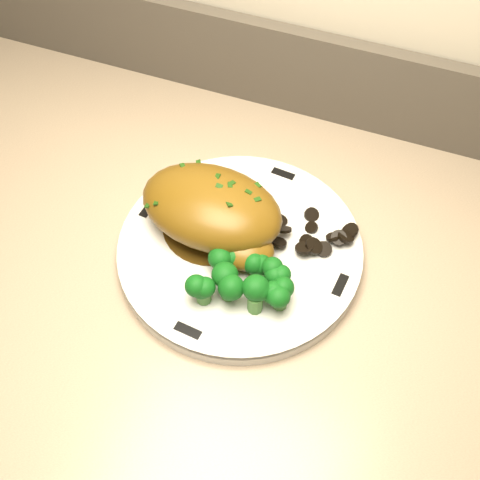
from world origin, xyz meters
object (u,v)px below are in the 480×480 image
(counter, at_px, (17,352))
(plate, at_px, (240,250))
(broccoli_florets, at_px, (246,280))
(chicken_breast, at_px, (215,212))

(counter, distance_m, plate, 0.61)
(broccoli_florets, bearing_deg, counter, -178.98)
(counter, xyz_separation_m, chicken_breast, (0.37, 0.07, 0.49))
(counter, relative_size, chicken_breast, 12.11)
(plate, bearing_deg, counter, -171.58)
(counter, relative_size, plate, 7.53)
(chicken_breast, xyz_separation_m, broccoli_florets, (0.06, -0.06, -0.01))
(counter, height_order, chicken_breast, counter)
(chicken_breast, height_order, broccoli_florets, chicken_breast)
(chicken_breast, bearing_deg, counter, -165.31)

